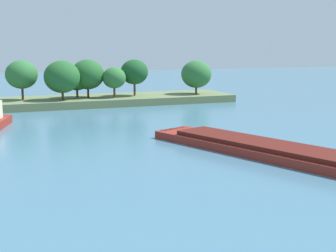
{
  "coord_description": "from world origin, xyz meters",
  "views": [
    {
      "loc": [
        -29.14,
        -19.51,
        11.65
      ],
      "look_at": [
        -7.86,
        36.03,
        1.2
      ],
      "focal_mm": 48.16,
      "sensor_mm": 36.0,
      "label": 1
    }
  ],
  "objects": [
    {
      "name": "cargo_barge",
      "position": [
        -0.9,
        18.57,
        0.82
      ],
      "size": [
        17.96,
        34.16,
        5.54
      ],
      "color": "maroon",
      "rests_on": "ground"
    },
    {
      "name": "treeline_island",
      "position": [
        -15.89,
        71.73,
        3.36
      ],
      "size": [
        77.36,
        13.92,
        9.18
      ],
      "color": "#66754C",
      "rests_on": "ground"
    }
  ]
}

